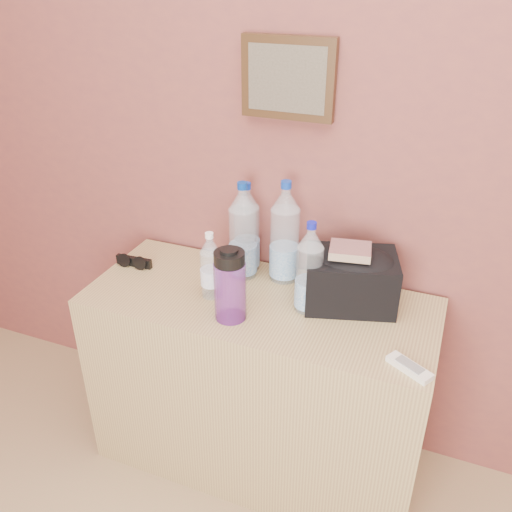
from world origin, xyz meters
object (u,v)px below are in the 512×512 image
Objects in this scene: dresser at (259,383)px; pet_large_c at (247,232)px; foil_packet at (350,251)px; sunglasses at (134,262)px; ac_remote at (409,368)px; toiletry_bag at (351,277)px; pet_large_b at (285,237)px; pet_large_d at (309,272)px; nalgene_bottle at (230,285)px; pet_large_a at (243,236)px; pet_small at (211,269)px.

pet_large_c is at bearing 123.04° from dresser.
pet_large_c is at bearing 163.47° from foil_packet.
ac_remote is at bearing -14.44° from sunglasses.
toiletry_bag is at bearing 161.35° from ac_remote.
pet_large_b is at bearing 148.34° from toiletry_bag.
nalgene_bottle is at bearing -147.09° from pet_large_d.
nalgene_bottle is 0.39m from toiletry_bag.
toiletry_bag is (0.39, -0.04, -0.06)m from pet_large_a.
pet_large_d is (0.13, -0.15, -0.02)m from pet_large_b.
pet_large_a is at bearing 104.41° from nalgene_bottle.
toiletry_bag is (0.25, -0.07, -0.06)m from pet_large_b.
dresser is 0.64m from sunglasses.
sunglasses is at bearing -166.89° from pet_large_b.
pet_large_c is at bearing 172.60° from pet_large_b.
nalgene_bottle is (-0.05, -0.12, 0.48)m from dresser.
pet_small is 0.82× the size of toiletry_bag.
nalgene_bottle is (0.11, -0.09, 0.02)m from pet_small.
ac_remote is 0.37m from toiletry_bag.
pet_large_b is at bearing 80.12° from dresser.
pet_large_b is at bearing 131.41° from pet_large_d.
toiletry_bag is 0.11m from foil_packet.
pet_large_a reaches higher than toiletry_bag.
pet_large_b is 0.27m from foil_packet.
pet_large_d is (0.16, 0.01, 0.50)m from dresser.
pet_large_d is 0.14m from foil_packet.
pet_large_b is at bearing -7.40° from pet_large_c.
pet_large_b is 0.57m from sunglasses.
pet_large_a is at bearing 156.25° from pet_large_d.
nalgene_bottle is at bearing -22.18° from sunglasses.
dresser is 5.02× the size of pet_small.
pet_large_d is 2.45× the size of foil_packet.
sunglasses is (-0.39, -0.14, -0.13)m from pet_large_c.
pet_large_d is at bearing -177.55° from ac_remote.
pet_large_a is at bearing -167.80° from pet_large_b.
pet_large_b is 0.28m from pet_small.
pet_large_c is 0.32m from nalgene_bottle.
dresser is at bearing -175.52° from pet_large_d.
pet_large_d is 1.32× the size of pet_small.
pet_large_d is 1.26× the size of nalgene_bottle.
pet_large_c is 2.36× the size of sunglasses.
foil_packet is at bearing -0.73° from sunglasses.
nalgene_bottle is at bearing -162.34° from toiletry_bag.
nalgene_bottle is (-0.21, -0.14, -0.02)m from pet_large_d.
pet_small is 0.96× the size of nalgene_bottle.
pet_large_b is 0.20m from pet_large_d.
pet_large_a is 0.05m from pet_large_c.
pet_large_c is 0.42m from foil_packet.
pet_large_b is 0.30m from nalgene_bottle.
nalgene_bottle is at bearing -154.65° from ac_remote.
pet_large_a is 1.50× the size of pet_small.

